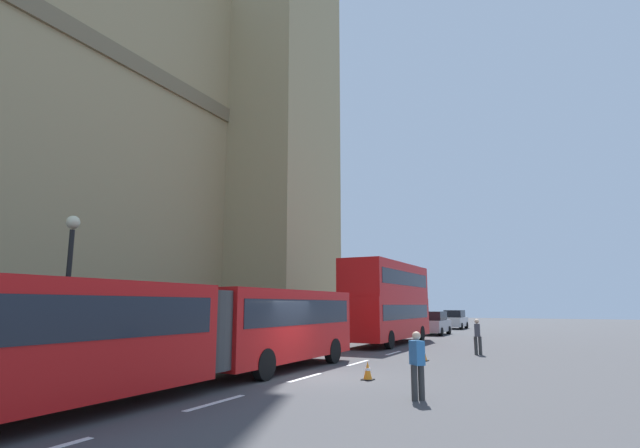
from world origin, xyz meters
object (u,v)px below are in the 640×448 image
at_px(double_decker_bus, 388,299).
at_px(sedan_lead, 434,323).
at_px(street_lamp, 68,283).
at_px(sedan_trailing, 455,320).
at_px(articulated_bus, 193,326).
at_px(traffic_cone_west, 368,371).
at_px(pedestrian_by_kerb, 478,335).
at_px(pedestrian_near_cones, 417,363).
at_px(traffic_cone_middle, 424,354).

distance_m(double_decker_bus, sedan_lead, 10.85).
xyz_separation_m(sedan_lead, street_lamp, (-29.28, 4.76, 2.14)).
bearing_deg(sedan_trailing, street_lamp, 173.85).
bearing_deg(sedan_lead, street_lamp, 170.77).
height_order(articulated_bus, traffic_cone_west, articulated_bus).
height_order(sedan_lead, pedestrian_by_kerb, sedan_lead).
distance_m(sedan_trailing, pedestrian_near_cones, 38.47).
bearing_deg(traffic_cone_middle, street_lamp, 140.67).
distance_m(double_decker_bus, traffic_cone_west, 14.74).
bearing_deg(sedan_lead, traffic_cone_middle, -167.95).
bearing_deg(pedestrian_near_cones, sedan_trailing, 9.78).
height_order(double_decker_bus, traffic_cone_west, double_decker_bus).
relative_size(articulated_bus, street_lamp, 3.31).
relative_size(double_decker_bus, traffic_cone_west, 17.46).
bearing_deg(sedan_lead, traffic_cone_west, -171.36).
xyz_separation_m(articulated_bus, street_lamp, (-0.88, 4.51, 1.31)).
xyz_separation_m(double_decker_bus, traffic_cone_middle, (-7.93, -4.23, -2.43)).
bearing_deg(sedan_trailing, sedan_lead, -177.59).
bearing_deg(traffic_cone_west, sedan_lead, 8.64).
relative_size(sedan_trailing, pedestrian_near_cones, 2.60).
distance_m(articulated_bus, pedestrian_near_cones, 6.50).
bearing_deg(articulated_bus, traffic_cone_west, -47.02).
xyz_separation_m(sedan_trailing, pedestrian_by_kerb, (-25.61, -6.11, -0.00)).
distance_m(traffic_cone_west, street_lamp, 10.07).
bearing_deg(double_decker_bus, articulated_bus, -179.99).
bearing_deg(street_lamp, traffic_cone_middle, -39.33).
bearing_deg(articulated_bus, sedan_trailing, 0.29).
bearing_deg(articulated_bus, street_lamp, 101.10).
distance_m(articulated_bus, pedestrian_by_kerb, 14.74).
distance_m(pedestrian_near_cones, pedestrian_by_kerb, 12.30).
xyz_separation_m(street_lamp, pedestrian_near_cones, (2.06, -10.84, -2.14)).
bearing_deg(street_lamp, sedan_lead, -9.23).
relative_size(traffic_cone_west, pedestrian_by_kerb, 0.34).
height_order(sedan_lead, pedestrian_near_cones, sedan_lead).
relative_size(traffic_cone_west, pedestrian_near_cones, 0.34).
xyz_separation_m(pedestrian_near_cones, pedestrian_by_kerb, (12.30, 0.42, 0.00)).
bearing_deg(sedan_trailing, pedestrian_near_cones, -170.22).
bearing_deg(articulated_bus, traffic_cone_middle, -23.39).
bearing_deg(pedestrian_near_cones, traffic_cone_west, 42.44).
bearing_deg(double_decker_bus, traffic_cone_middle, -151.91).
relative_size(articulated_bus, traffic_cone_west, 30.11).
bearing_deg(traffic_cone_west, street_lamp, 118.47).
bearing_deg(traffic_cone_west, sedan_trailing, 6.77).
bearing_deg(articulated_bus, pedestrian_by_kerb, -23.69).
height_order(traffic_cone_west, street_lamp, street_lamp).
height_order(sedan_trailing, traffic_cone_middle, sedan_trailing).
bearing_deg(pedestrian_by_kerb, articulated_bus, 156.31).
bearing_deg(street_lamp, double_decker_bus, -13.62).
xyz_separation_m(double_decker_bus, pedestrian_near_cones, (-16.53, -6.34, -1.80)).
xyz_separation_m(articulated_bus, traffic_cone_west, (3.73, -4.00, -1.46)).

